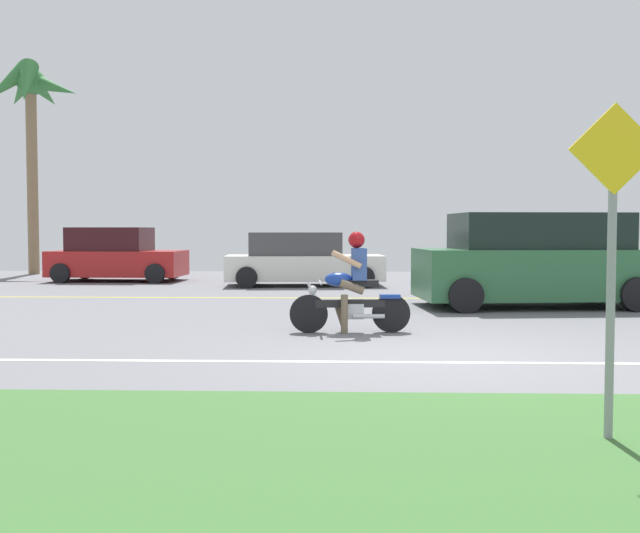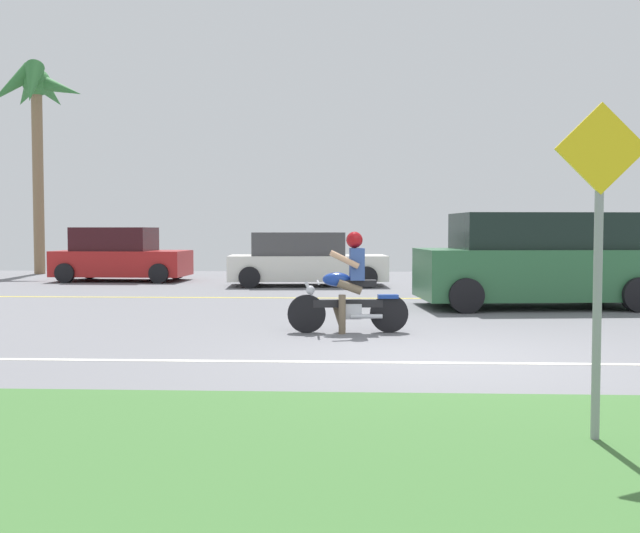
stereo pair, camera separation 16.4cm
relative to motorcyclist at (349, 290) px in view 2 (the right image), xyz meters
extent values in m
cube|color=slate|center=(1.05, 0.94, -0.65)|extent=(56.00, 30.00, 0.04)
cube|color=#3D6B33|center=(1.05, -6.16, -0.60)|extent=(56.00, 3.80, 0.06)
cube|color=silver|center=(1.05, -2.43, -0.62)|extent=(50.40, 0.12, 0.01)
cube|color=yellow|center=(1.05, 5.46, -0.62)|extent=(50.40, 0.12, 0.01)
cylinder|color=black|center=(-0.62, -0.04, -0.35)|extent=(0.56, 0.13, 0.56)
cylinder|color=black|center=(0.59, 0.05, -0.35)|extent=(0.56, 0.13, 0.56)
cylinder|color=#B7BAC1|center=(-0.53, -0.04, -0.12)|extent=(0.25, 0.07, 0.49)
cube|color=black|center=(-0.02, 0.00, -0.20)|extent=(1.02, 0.17, 0.11)
cube|color=#B7BAC1|center=(0.03, 0.01, -0.31)|extent=(0.31, 0.21, 0.22)
ellipsoid|color=navy|center=(-0.18, -0.01, 0.16)|extent=(0.41, 0.22, 0.20)
cube|color=black|center=(0.17, 0.02, 0.10)|extent=(0.46, 0.24, 0.09)
cube|color=navy|center=(0.57, 0.05, -0.09)|extent=(0.31, 0.17, 0.06)
cylinder|color=#B7BAC1|center=(-0.45, -0.03, 0.11)|extent=(0.08, 0.58, 0.03)
sphere|color=#B7BAC1|center=(-0.56, -0.04, 0.00)|extent=(0.13, 0.13, 0.13)
cylinder|color=#B7BAC1|center=(0.25, -0.09, -0.37)|extent=(0.47, 0.10, 0.07)
cube|color=#334C8C|center=(0.11, 0.01, 0.38)|extent=(0.23, 0.31, 0.47)
sphere|color=maroon|center=(0.08, 0.01, 0.73)|extent=(0.24, 0.24, 0.24)
cylinder|color=brown|center=(0.00, 0.10, 0.05)|extent=(0.38, 0.15, 0.23)
cylinder|color=brown|center=(0.01, -0.09, 0.05)|extent=(0.38, 0.15, 0.23)
cylinder|color=brown|center=(-0.10, -0.13, -0.34)|extent=(0.11, 0.11, 0.57)
cylinder|color=brown|center=(-0.15, 0.10, -0.37)|extent=(0.20, 0.12, 0.32)
cylinder|color=tan|center=(-0.09, 0.18, 0.45)|extent=(0.43, 0.12, 0.26)
cylinder|color=tan|center=(-0.06, -0.19, 0.45)|extent=(0.43, 0.12, 0.26)
cube|color=#2D663D|center=(3.58, 3.77, 0.03)|extent=(4.63, 2.41, 0.96)
cube|color=black|center=(3.67, 3.78, 0.86)|extent=(3.36, 2.01, 0.69)
cylinder|color=black|center=(5.07, 4.91, -0.31)|extent=(0.66, 0.29, 0.64)
cylinder|color=black|center=(1.88, 4.57, -0.31)|extent=(0.66, 0.29, 0.64)
cylinder|color=black|center=(5.27, 2.97, -0.31)|extent=(0.66, 0.29, 0.64)
cylinder|color=black|center=(2.09, 2.63, -0.31)|extent=(0.66, 0.29, 0.64)
cube|color=#AD1E1E|center=(-6.76, 10.71, -0.10)|extent=(3.84, 1.95, 0.74)
cube|color=#351116|center=(-6.99, 10.72, 0.61)|extent=(2.24, 1.64, 0.68)
cylinder|color=black|center=(-8.15, 9.83, -0.35)|extent=(0.57, 0.20, 0.56)
cylinder|color=black|center=(-5.43, 9.75, -0.35)|extent=(0.57, 0.20, 0.56)
cylinder|color=black|center=(-8.09, 11.67, -0.35)|extent=(0.57, 0.20, 0.56)
cylinder|color=black|center=(-5.37, 11.59, -0.35)|extent=(0.57, 0.20, 0.56)
cube|color=white|center=(-1.18, 9.08, -0.14)|extent=(4.32, 2.00, 0.67)
cube|color=#444346|center=(-1.44, 9.06, 0.50)|extent=(2.54, 1.63, 0.62)
cylinder|color=black|center=(-2.63, 8.12, -0.35)|extent=(0.57, 0.22, 0.56)
cylinder|color=black|center=(0.39, 8.36, -0.35)|extent=(0.57, 0.22, 0.56)
cylinder|color=black|center=(-2.76, 9.80, -0.35)|extent=(0.57, 0.22, 0.56)
cylinder|color=black|center=(0.26, 10.03, -0.35)|extent=(0.57, 0.22, 0.56)
cylinder|color=#846B4C|center=(-10.70, 14.02, 2.62)|extent=(0.36, 0.36, 6.49)
sphere|color=#337538|center=(-10.70, 14.02, 5.86)|extent=(0.94, 0.94, 0.94)
cone|color=#337538|center=(-9.92, 13.93, 5.67)|extent=(1.91, 0.83, 1.10)
cone|color=#337538|center=(-10.59, 14.80, 5.67)|extent=(0.86, 1.92, 1.22)
cone|color=#337538|center=(-11.24, 14.59, 5.67)|extent=(1.74, 1.76, 1.31)
cone|color=#337538|center=(-11.35, 13.60, 5.67)|extent=(1.78, 1.46, 1.64)
cone|color=#337538|center=(-10.50, 13.26, 5.67)|extent=(1.00, 1.71, 1.73)
cylinder|color=gray|center=(1.75, -5.65, 0.28)|extent=(0.06, 0.06, 1.81)
cube|color=yellow|center=(1.75, -5.67, 1.43)|extent=(0.62, 0.03, 0.62)
camera|label=1|loc=(-0.08, -10.80, 0.88)|focal=41.62mm
camera|label=2|loc=(0.09, -10.80, 0.88)|focal=41.62mm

